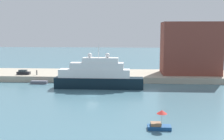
% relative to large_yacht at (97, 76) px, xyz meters
% --- Properties ---
extents(ground, '(400.00, 400.00, 0.00)m').
position_rel_large_yacht_xyz_m(ground, '(-0.25, -8.60, -3.27)').
color(ground, slate).
extents(quay_dock, '(110.00, 18.19, 1.73)m').
position_rel_large_yacht_xyz_m(quay_dock, '(-0.25, 16.49, -2.40)').
color(quay_dock, '#ADA38E').
rests_on(quay_dock, ground).
extents(large_yacht, '(23.07, 3.78, 11.55)m').
position_rel_large_yacht_xyz_m(large_yacht, '(0.00, 0.00, 0.00)').
color(large_yacht, black).
rests_on(large_yacht, ground).
extents(small_motorboat, '(3.55, 1.70, 3.02)m').
position_rel_large_yacht_xyz_m(small_motorboat, '(13.10, -30.83, -2.29)').
color(small_motorboat, navy).
rests_on(small_motorboat, ground).
extents(work_barge, '(4.63, 1.74, 0.86)m').
position_rel_large_yacht_xyz_m(work_barge, '(-17.36, 5.31, -2.84)').
color(work_barge, '#595966').
rests_on(work_barge, ground).
extents(harbor_building, '(17.35, 10.86, 15.93)m').
position_rel_large_yacht_xyz_m(harbor_building, '(26.93, 16.24, 6.43)').
color(harbor_building, brown).
rests_on(harbor_building, quay_dock).
extents(parked_car, '(3.88, 1.62, 1.45)m').
position_rel_large_yacht_xyz_m(parked_car, '(-24.10, 11.00, -0.91)').
color(parked_car, black).
rests_on(parked_car, quay_dock).
extents(person_figure, '(0.36, 0.36, 1.63)m').
position_rel_large_yacht_xyz_m(person_figure, '(-19.73, 10.44, -0.79)').
color(person_figure, '#4C4C4C').
rests_on(person_figure, quay_dock).
extents(mooring_bollard, '(0.40, 0.40, 0.83)m').
position_rel_large_yacht_xyz_m(mooring_bollard, '(7.32, 9.14, -1.12)').
color(mooring_bollard, black).
rests_on(mooring_bollard, quay_dock).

